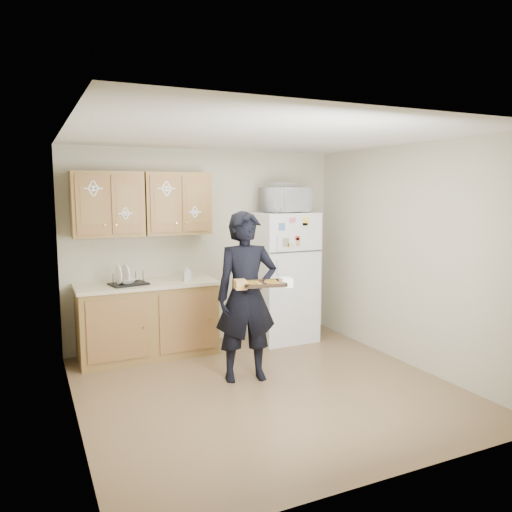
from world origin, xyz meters
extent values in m
plane|color=brown|center=(0.00, 0.00, 0.00)|extent=(3.60, 3.60, 0.00)
plane|color=white|center=(0.00, 0.00, 2.50)|extent=(3.60, 3.60, 0.00)
cube|color=#B7B194|center=(0.00, 1.80, 1.25)|extent=(3.60, 0.04, 2.50)
cube|color=#B7B194|center=(0.00, -1.80, 1.25)|extent=(3.60, 0.04, 2.50)
cube|color=#B7B194|center=(-1.80, 0.00, 1.25)|extent=(0.04, 3.60, 2.50)
cube|color=#B7B194|center=(1.80, 0.00, 1.25)|extent=(0.04, 3.60, 2.50)
cube|color=white|center=(0.95, 1.43, 0.85)|extent=(0.75, 0.70, 1.70)
cube|color=olive|center=(-0.85, 1.48, 0.43)|extent=(1.60, 0.60, 0.86)
cube|color=beige|center=(-0.85, 1.48, 0.88)|extent=(1.64, 0.64, 0.04)
cube|color=olive|center=(-1.25, 1.61, 1.83)|extent=(0.80, 0.33, 0.75)
cube|color=olive|center=(-0.43, 1.61, 1.83)|extent=(0.80, 0.33, 0.75)
cube|color=#C19444|center=(1.47, 1.67, 0.16)|extent=(0.20, 0.07, 0.32)
imported|color=black|center=(-0.07, 0.31, 0.89)|extent=(0.71, 0.53, 1.77)
cube|color=black|center=(-0.02, 0.02, 1.06)|extent=(0.45, 0.37, 0.04)
cylinder|color=orange|center=(-0.13, -0.03, 1.08)|extent=(0.14, 0.14, 0.02)
cylinder|color=orange|center=(0.06, -0.06, 1.08)|extent=(0.14, 0.14, 0.02)
cylinder|color=orange|center=(-0.10, 0.10, 1.08)|extent=(0.14, 0.14, 0.02)
cylinder|color=orange|center=(0.08, 0.07, 1.08)|extent=(0.14, 0.14, 0.02)
imported|color=white|center=(0.95, 1.38, 1.86)|extent=(0.62, 0.45, 0.32)
cube|color=#ABACB2|center=(0.92, 1.41, 2.06)|extent=(0.32, 0.23, 0.07)
cube|color=black|center=(-1.07, 1.43, 0.98)|extent=(0.45, 0.37, 0.16)
imported|color=white|center=(-1.09, 1.43, 0.95)|extent=(0.24, 0.24, 0.05)
imported|color=white|center=(-0.38, 1.39, 1.00)|extent=(0.09, 0.09, 0.20)
camera|label=1|loc=(-2.13, -4.34, 1.98)|focal=35.00mm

